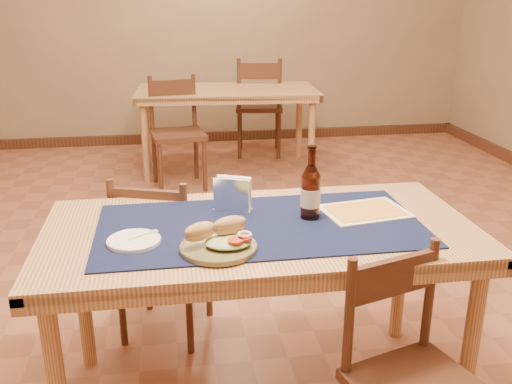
{
  "coord_description": "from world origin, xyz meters",
  "views": [
    {
      "loc": [
        -0.32,
        -2.73,
        1.57
      ],
      "look_at": [
        0.0,
        -0.7,
        0.85
      ],
      "focal_mm": 40.0,
      "sensor_mm": 36.0,
      "label": 1
    }
  ],
  "objects": [
    {
      "name": "side_plate",
      "position": [
        -0.46,
        -0.89,
        0.76
      ],
      "size": [
        0.19,
        0.19,
        0.02
      ],
      "color": "white",
      "rests_on": "placemat"
    },
    {
      "name": "back_table",
      "position": [
        0.23,
        2.4,
        0.67
      ],
      "size": [
        1.65,
        0.9,
        0.75
      ],
      "color": "tan",
      "rests_on": "ground"
    },
    {
      "name": "napkin_holder",
      "position": [
        -0.08,
        -0.63,
        0.82
      ],
      "size": [
        0.16,
        0.11,
        0.14
      ],
      "color": "white",
      "rests_on": "placemat"
    },
    {
      "name": "baseboard",
      "position": [
        0.0,
        0.0,
        0.05
      ],
      "size": [
        6.0,
        7.0,
        0.1
      ],
      "color": "#4A271A",
      "rests_on": "ground"
    },
    {
      "name": "sandwich_plate",
      "position": [
        -0.17,
        -0.99,
        0.78
      ],
      "size": [
        0.26,
        0.26,
        0.1
      ],
      "color": "brown",
      "rests_on": "placemat"
    },
    {
      "name": "menu_card",
      "position": [
        0.43,
        -0.73,
        0.76
      ],
      "size": [
        0.36,
        0.28,
        0.01
      ],
      "color": "#FBE9BE",
      "rests_on": "placemat"
    },
    {
      "name": "fork",
      "position": [
        -0.42,
        -0.86,
        0.77
      ],
      "size": [
        0.11,
        0.08,
        0.0
      ],
      "color": "#8CD474",
      "rests_on": "side_plate"
    },
    {
      "name": "chair_main_near",
      "position": [
        0.4,
        -1.34,
        0.43
      ],
      "size": [
        0.47,
        0.47,
        0.82
      ],
      "color": "#4A271A",
      "rests_on": "ground"
    },
    {
      "name": "chair_main_far",
      "position": [
        -0.38,
        -0.3,
        0.43
      ],
      "size": [
        0.49,
        0.49,
        0.82
      ],
      "color": "#4A271A",
      "rests_on": "ground"
    },
    {
      "name": "room",
      "position": [
        0.0,
        0.0,
        1.4
      ],
      "size": [
        6.04,
        7.04,
        2.84
      ],
      "color": "#9A5B43",
      "rests_on": "ground"
    },
    {
      "name": "beer_bottle",
      "position": [
        0.2,
        -0.76,
        0.86
      ],
      "size": [
        0.08,
        0.08,
        0.28
      ],
      "color": "#44170C",
      "rests_on": "placemat"
    },
    {
      "name": "main_table",
      "position": [
        0.0,
        -0.8,
        0.67
      ],
      "size": [
        1.6,
        0.8,
        0.75
      ],
      "color": "tan",
      "rests_on": "ground"
    },
    {
      "name": "placemat",
      "position": [
        0.0,
        -0.8,
        0.75
      ],
      "size": [
        1.2,
        0.6,
        0.01
      ],
      "primitive_type": "cube",
      "color": "#10173D",
      "rests_on": "main_table"
    },
    {
      "name": "chair_back_far",
      "position": [
        0.59,
        2.83,
        0.51
      ],
      "size": [
        0.52,
        0.52,
        0.98
      ],
      "color": "#4A271A",
      "rests_on": "ground"
    },
    {
      "name": "chair_back_near",
      "position": [
        -0.25,
        1.97,
        0.48
      ],
      "size": [
        0.48,
        0.48,
        0.92
      ],
      "color": "#4A271A",
      "rests_on": "ground"
    }
  ]
}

